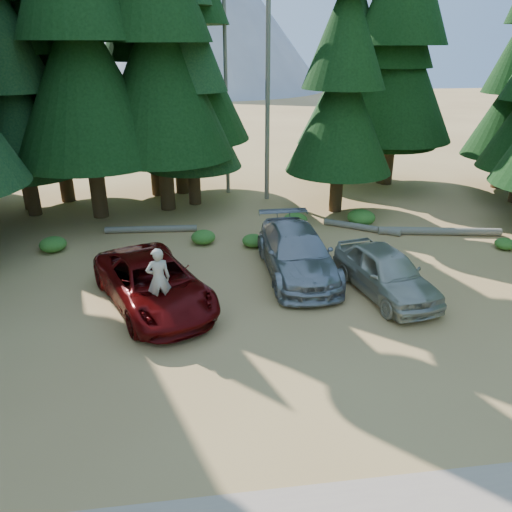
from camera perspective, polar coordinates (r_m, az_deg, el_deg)
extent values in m
plane|color=#AA7E48|center=(14.54, 6.98, -10.08)|extent=(160.00, 160.00, 0.00)
cylinder|color=#6D6557|center=(26.60, 1.34, 19.06)|extent=(0.24, 0.24, 12.00)
cylinder|color=#6D6557|center=(27.95, -3.42, 17.17)|extent=(0.20, 0.20, 10.00)
cone|color=gray|center=(96.95, -6.40, 26.73)|extent=(44.00, 44.00, 28.00)
cone|color=gray|center=(106.83, -11.18, 23.98)|extent=(36.00, 36.00, 20.00)
imported|color=#590708|center=(16.44, -11.66, -3.03)|extent=(4.68, 6.35, 1.60)
imported|color=#94969B|center=(18.34, 4.71, 0.38)|extent=(2.42, 5.83, 1.68)
imported|color=#B6B3A2|center=(17.41, 14.60, -1.77)|extent=(2.76, 5.00, 1.61)
imported|color=beige|center=(14.93, -11.07, -2.57)|extent=(0.79, 0.60, 1.94)
cylinder|color=white|center=(14.78, -11.20, -0.86)|extent=(0.36, 0.36, 0.04)
cylinder|color=#6D6557|center=(23.12, -11.89, 3.03)|extent=(4.13, 0.55, 0.29)
cylinder|color=#6D6557|center=(23.37, 11.97, 3.24)|extent=(3.09, 2.25, 0.29)
cylinder|color=#6D6557|center=(23.75, 20.21, 2.67)|extent=(5.38, 1.30, 0.35)
ellipsoid|color=#337122|center=(22.13, -22.19, 1.25)|extent=(1.08, 1.08, 0.60)
ellipsoid|color=#337122|center=(21.42, -6.04, 2.16)|extent=(1.03, 1.03, 0.57)
ellipsoid|color=#337122|center=(20.47, 2.08, 1.19)|extent=(0.95, 0.95, 0.52)
ellipsoid|color=#337122|center=(21.00, -0.32, 1.77)|extent=(0.93, 0.93, 0.51)
ellipsoid|color=#337122|center=(23.39, 4.51, 4.14)|extent=(1.13, 1.13, 0.62)
ellipsoid|color=#337122|center=(24.02, 11.93, 4.34)|extent=(1.31, 1.31, 0.72)
ellipsoid|color=#337122|center=(23.19, 26.59, 1.26)|extent=(0.83, 0.83, 0.46)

